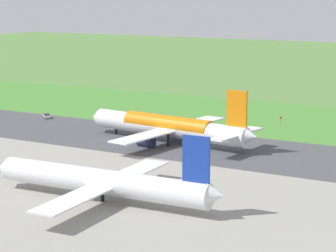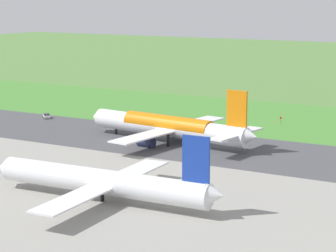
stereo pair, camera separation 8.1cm
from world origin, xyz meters
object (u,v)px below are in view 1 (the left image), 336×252
Objects in this scene: airliner_main at (169,127)px; no_stopping_sign at (281,120)px; airliner_parked_mid at (103,181)px; service_car_followme at (46,116)px; traffic_cone_orange at (273,121)px.

airliner_main is 20.51× the size of no_stopping_sign.
airliner_main is 41.69m from no_stopping_sign.
airliner_parked_mid reaches higher than service_car_followme.
airliner_main is 12.57× the size of service_car_followme.
no_stopping_sign is at bearing -114.43° from airliner_main.
service_car_followme reaches higher than traffic_cone_orange.
airliner_parked_mid is 11.70× the size of service_car_followme.
service_car_followme is 71.73m from traffic_cone_orange.
airliner_parked_mid is (-15.13, 52.12, -0.34)m from airliner_main.
airliner_parked_mid is 94.95m from traffic_cone_orange.
service_car_followme is (51.87, -12.28, -3.51)m from airliner_main.
airliner_parked_mid is at bearing 88.68° from no_stopping_sign.
no_stopping_sign is (-2.07, -90.00, -2.45)m from airliner_parked_mid.
service_car_followme is (67.00, -64.40, -3.17)m from airliner_parked_mid.
traffic_cone_orange is at bearing -88.76° from airliner_parked_mid.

